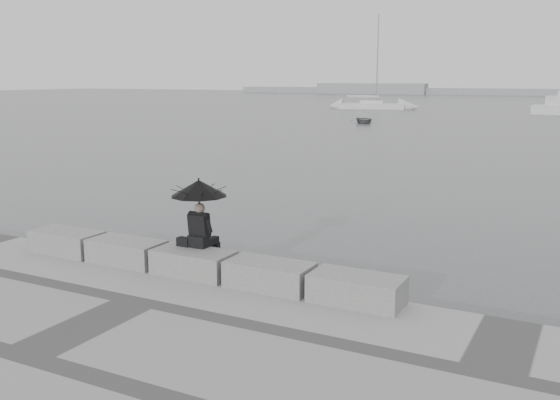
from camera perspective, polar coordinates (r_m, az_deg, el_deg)
The scene contains 11 objects.
ground at distance 12.99m, azimuth -6.65°, elevation -8.38°, with size 360.00×360.00×0.00m, color #46494B.
stone_block_far_left at distance 14.59m, azimuth -18.88°, elevation -3.66°, with size 1.60×0.80×0.50m, color slate.
stone_block_left at distance 13.44m, azimuth -13.84°, elevation -4.62°, with size 1.60×0.80×0.50m, color slate.
stone_block_centre at distance 12.41m, azimuth -7.90°, elevation -5.71°, with size 1.60×0.80×0.50m, color slate.
stone_block_right at distance 11.55m, azimuth -0.95°, elevation -6.89°, with size 1.60×0.80×0.50m, color slate.
stone_block_far_right at distance 10.88m, azimuth 7.03°, elevation -8.13°, with size 1.60×0.80×0.50m, color slate.
seated_person at distance 12.39m, azimuth -7.44°, elevation 0.21°, with size 1.13×1.13×1.39m.
bag at distance 12.67m, azimuth -8.78°, elevation -3.79°, with size 0.27×0.16×0.18m, color black.
distant_landmass at distance 165.33m, azimuth 22.59°, elevation 9.11°, with size 180.00×8.00×2.80m.
sailboat_left at distance 88.70m, azimuth 8.41°, elevation 8.55°, with size 9.38×4.03×12.90m.
dinghy at distance 61.22m, azimuth 7.67°, elevation 7.26°, with size 3.43×1.45×0.58m, color slate.
Camera 1 is at (6.94, -10.10, 4.32)m, focal length 40.00 mm.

